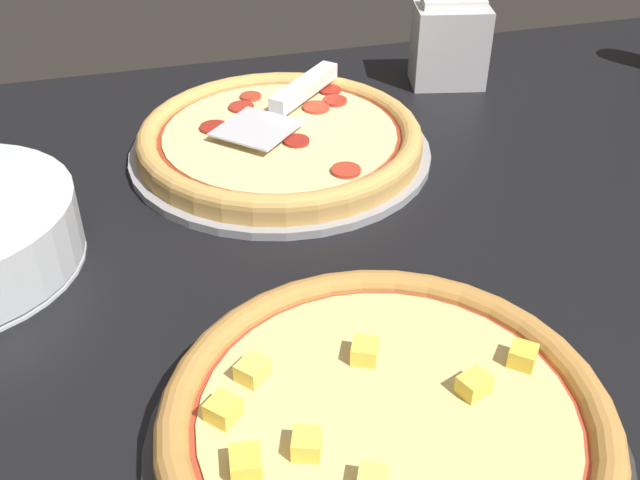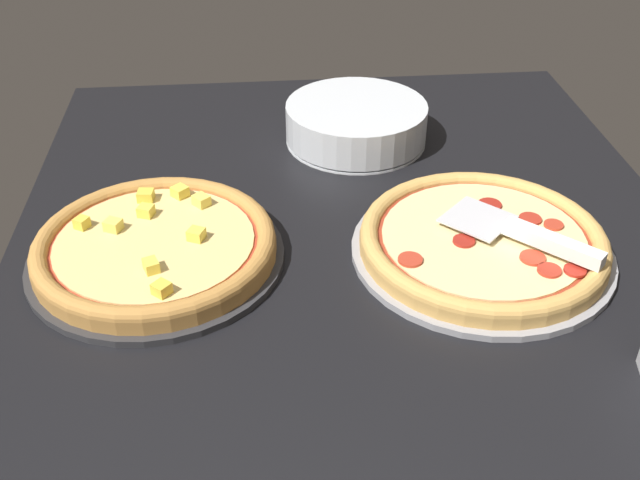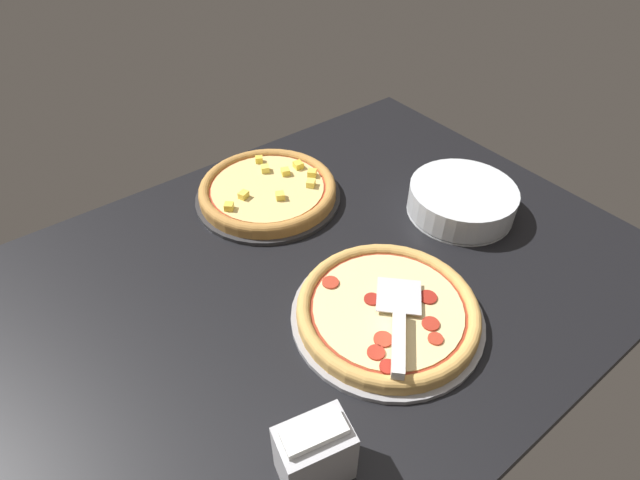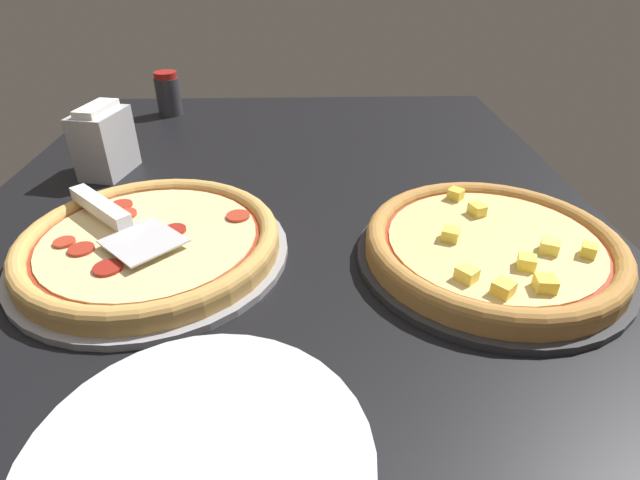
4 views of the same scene
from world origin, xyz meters
The scene contains 7 objects.
ground_plane centered at (0.00, 0.00, -1.80)cm, with size 140.54×99.60×3.60cm, color black.
pizza_pan_front centered at (5.94, -17.69, 0.50)cm, with size 36.83×36.83×1.00cm, color #939399.
pizza_front centered at (5.93, -17.71, 2.48)cm, with size 34.62×34.62×3.09cm.
pizza_pan_back centered at (8.63, 27.96, 0.50)cm, with size 35.71×35.71×1.00cm, color #2D2D30.
pizza_back centered at (8.66, 27.96, 2.66)cm, with size 33.57×33.57×4.02cm.
serving_spatula centered at (2.57, -23.71, 4.89)cm, with size 19.68×19.71×2.00cm.
napkin_holder centered at (-22.51, -32.51, 5.96)cm, with size 11.56×8.94×12.53cm.
Camera 1 is at (23.20, 62.02, 44.91)cm, focal length 42.00 mm.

